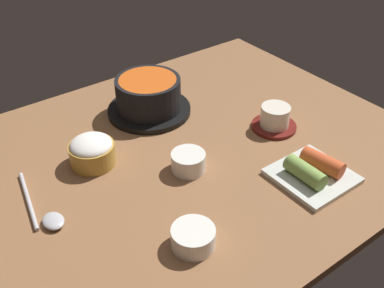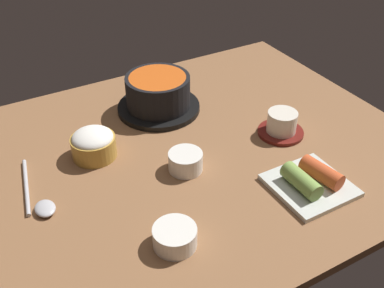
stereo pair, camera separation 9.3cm
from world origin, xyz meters
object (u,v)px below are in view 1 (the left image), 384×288
object	(u,v)px
kimchi_plate	(313,172)
rice_bowl	(92,151)
spoon	(45,214)
stone_pot	(149,97)
banchan_cup_center	(188,161)
side_bowl_near	(193,237)
tea_cup_with_saucer	(275,119)

from	to	relation	value
kimchi_plate	rice_bowl	bearing A→B (deg)	137.19
kimchi_plate	spoon	bearing A→B (deg)	155.37
stone_pot	banchan_cup_center	xyz separation A→B (cm)	(-5.35, -22.90, -2.16)
rice_bowl	kimchi_plate	distance (cm)	43.63
side_bowl_near	rice_bowl	bearing A→B (deg)	96.14
rice_bowl	tea_cup_with_saucer	xyz separation A→B (cm)	(38.50, -12.64, -0.64)
spoon	side_bowl_near	bearing A→B (deg)	-50.87
stone_pot	banchan_cup_center	size ratio (longest dim) A/B	2.85
spoon	rice_bowl	bearing A→B (deg)	32.00
rice_bowl	kimchi_plate	size ratio (longest dim) A/B	0.65
side_bowl_near	spoon	world-z (taller)	side_bowl_near
stone_pot	kimchi_plate	xyz separation A→B (cm)	(12.44, -39.37, -2.66)
rice_bowl	spoon	distance (cm)	16.48
rice_bowl	banchan_cup_center	distance (cm)	19.39
rice_bowl	banchan_cup_center	xyz separation A→B (cm)	(14.20, -13.17, -1.02)
banchan_cup_center	side_bowl_near	distance (cm)	19.72
rice_bowl	side_bowl_near	bearing A→B (deg)	-83.86
stone_pot	spoon	xyz separation A→B (cm)	(-33.36, -18.37, -3.62)
rice_bowl	stone_pot	bearing A→B (deg)	26.48
tea_cup_with_saucer	side_bowl_near	distance (cm)	39.15
tea_cup_with_saucer	spoon	distance (cm)	52.50
kimchi_plate	banchan_cup_center	bearing A→B (deg)	137.22
rice_bowl	kimchi_plate	bearing A→B (deg)	-42.81
banchan_cup_center	side_bowl_near	xyz separation A→B (cm)	(-11.02, -16.35, -0.18)
stone_pot	tea_cup_with_saucer	world-z (taller)	stone_pot
rice_bowl	tea_cup_with_saucer	size ratio (longest dim) A/B	0.91
stone_pot	tea_cup_with_saucer	size ratio (longest dim) A/B	1.93
tea_cup_with_saucer	spoon	bearing A→B (deg)	175.62
spoon	kimchi_plate	bearing A→B (deg)	-24.63
tea_cup_with_saucer	stone_pot	bearing A→B (deg)	130.26
stone_pot	kimchi_plate	world-z (taller)	stone_pot
stone_pot	tea_cup_with_saucer	distance (cm)	29.38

